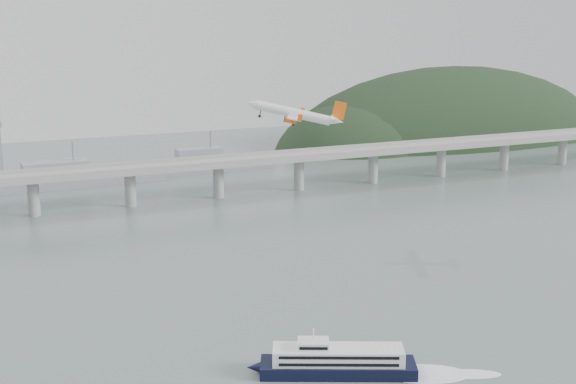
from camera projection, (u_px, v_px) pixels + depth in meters
name	position (u px, v px, depth m)	size (l,w,h in m)	color
ground	(355.00, 335.00, 250.30)	(900.00, 900.00, 0.00)	slate
bridge	(182.00, 170.00, 424.63)	(800.00, 22.00, 23.90)	gray
headland	(464.00, 158.00, 661.74)	(365.00, 155.00, 156.00)	black
ferry	(338.00, 362.00, 222.25)	(69.58, 36.33, 13.97)	black
airliner	(296.00, 114.00, 313.11)	(38.40, 36.25, 11.81)	white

